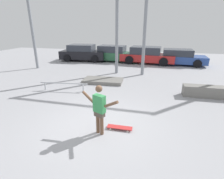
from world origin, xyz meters
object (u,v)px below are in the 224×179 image
grind_rail (64,84)px  parked_car_blue (179,57)px  manual_pad (103,81)px  parked_car_black (83,53)px  parked_car_green (113,54)px  parked_car_red (147,55)px  skateboarder (99,108)px  skateboard (120,127)px  grind_box (213,92)px

grind_rail → parked_car_blue: (6.12, 7.96, 0.28)m
manual_pad → grind_rail: size_ratio=0.93×
parked_car_black → parked_car_green: bearing=3.2°
parked_car_green → parked_car_red: bearing=-1.6°
parked_car_red → parked_car_blue: (2.58, -0.00, -0.06)m
parked_car_red → manual_pad: bearing=-104.6°
skateboarder → parked_car_blue: size_ratio=0.36×
parked_car_black → parked_car_red: 5.78m
parked_car_red → grind_rail: bearing=-110.0°
grind_rail → parked_car_black: parked_car_black is taller
skateboarder → parked_car_blue: bearing=96.0°
skateboarder → manual_pad: 5.11m
manual_pad → skateboard: bearing=-67.2°
skateboarder → parked_car_black: size_ratio=0.36×
skateboarder → grind_rail: skateboarder is taller
skateboarder → parked_car_green: 11.51m
skateboarder → parked_car_blue: skateboarder is taller
skateboard → parked_car_red: (0.18, 10.69, 0.61)m
parked_car_green → parked_car_red: parked_car_red is taller
grind_rail → manual_pad: bearing=50.8°
manual_pad → parked_car_blue: bearing=52.9°
skateboard → parked_car_green: parked_car_green is taller
grind_box → parked_car_red: size_ratio=0.55×
parked_car_black → parked_car_blue: bearing=-4.0°
skateboard → grind_rail: 4.34m
manual_pad → grind_rail: (-1.47, -1.80, 0.24)m
skateboard → parked_car_red: bearing=88.2°
skateboarder → skateboard: 1.00m
parked_car_red → parked_car_blue: 2.58m
grind_box → parked_car_black: bearing=142.6°
grind_rail → skateboard: bearing=-39.0°
manual_pad → skateboarder: bearing=-74.3°
grind_box → parked_car_blue: 7.17m
grind_box → parked_car_green: size_ratio=0.59×
skateboarder → parked_car_red: bearing=109.0°
skateboard → manual_pad: bearing=111.9°
skateboarder → parked_car_blue: 11.51m
skateboarder → grind_box: skateboarder is taller
grind_box → parked_car_black: size_ratio=0.60×
parked_car_blue → skateboarder: bearing=-105.0°
grind_box → parked_car_blue: size_ratio=0.60×
skateboarder → parked_car_blue: (3.29, 11.03, -0.24)m
skateboard → parked_car_blue: 11.05m
parked_car_black → parked_car_blue: size_ratio=1.00×
skateboarder → grind_box: (4.04, 3.90, -0.59)m
skateboarder → skateboard: (0.53, 0.35, -0.78)m
skateboard → grind_rail: bearing=140.1°
parked_car_green → skateboarder: bearing=-75.4°
manual_pad → parked_car_blue: size_ratio=0.53×
skateboarder → parked_car_red: 11.06m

